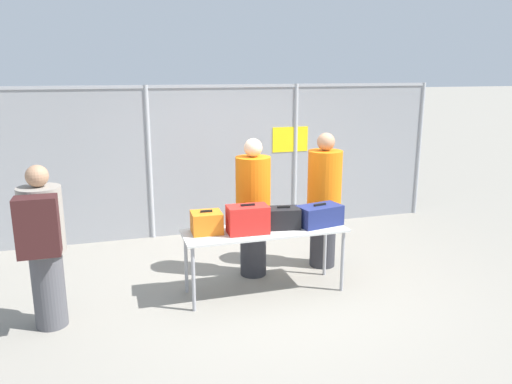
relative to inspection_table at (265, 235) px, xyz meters
name	(u,v)px	position (x,y,z in m)	size (l,w,h in m)	color
ground_plane	(272,287)	(0.11, 0.07, -0.69)	(120.00, 120.00, 0.00)	gray
fence_section	(226,156)	(0.12, 2.36, 0.52)	(7.07, 0.07, 2.31)	#9EA0A5
inspection_table	(265,235)	(0.00, 0.00, 0.00)	(1.86, 0.60, 0.76)	silver
suitcase_orange	(207,222)	(-0.65, 0.09, 0.18)	(0.34, 0.31, 0.26)	orange
suitcase_red	(248,219)	(-0.21, -0.05, 0.22)	(0.46, 0.28, 0.33)	red
suitcase_black	(283,218)	(0.23, 0.01, 0.18)	(0.40, 0.30, 0.26)	black
suitcase_navy	(319,215)	(0.66, -0.02, 0.18)	(0.55, 0.38, 0.26)	navy
traveler_hooded	(43,242)	(-2.30, -0.19, 0.22)	(0.41, 0.63, 1.65)	#4C4C51
security_worker_near	(253,206)	(0.02, 0.53, 0.20)	(0.43, 0.43, 1.73)	#2D2D33
security_worker_far	(324,199)	(0.98, 0.55, 0.22)	(0.44, 0.44, 1.76)	#2D2D33
utility_trailer	(255,173)	(1.32, 4.73, -0.28)	(4.35, 2.20, 0.70)	#B2B2B7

